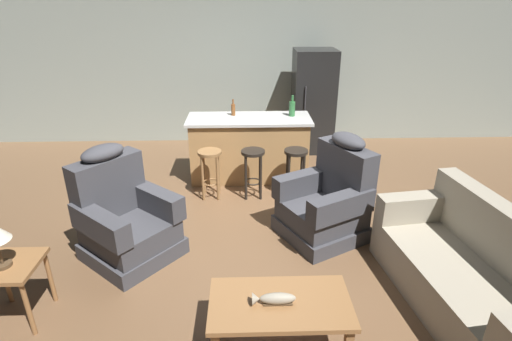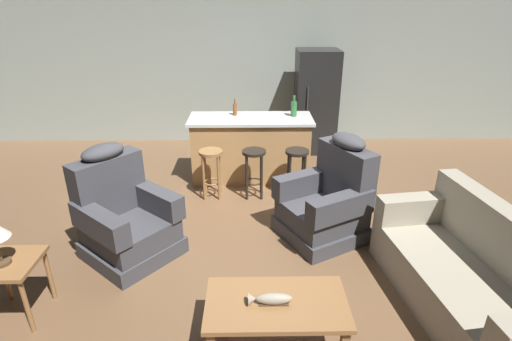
{
  "view_description": "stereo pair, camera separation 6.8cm",
  "coord_description": "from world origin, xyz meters",
  "px_view_note": "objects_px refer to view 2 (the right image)",
  "views": [
    {
      "loc": [
        -0.07,
        -4.25,
        2.58
      ],
      "look_at": [
        0.06,
        -0.1,
        0.75
      ],
      "focal_mm": 28.0,
      "sensor_mm": 36.0,
      "label": 1
    },
    {
      "loc": [
        -0.01,
        -4.26,
        2.58
      ],
      "look_at": [
        0.06,
        -0.1,
        0.75
      ],
      "focal_mm": 28.0,
      "sensor_mm": 36.0,
      "label": 2
    }
  ],
  "objects_px": {
    "recliner_near_lamp": "(124,218)",
    "bar_stool_right": "(297,165)",
    "refrigerator": "(316,102)",
    "end_table": "(10,271)",
    "bottle_tall_green": "(235,109)",
    "coffee_table": "(276,307)",
    "bar_stool_middle": "(254,165)",
    "fish_figurine": "(270,299)",
    "couch": "(471,277)",
    "recliner_near_island": "(328,202)",
    "bar_stool_left": "(211,165)",
    "bottle_short_amber": "(294,108)",
    "kitchen_island": "(251,148)"
  },
  "relations": [
    {
      "from": "end_table",
      "to": "bottle_short_amber",
      "type": "height_order",
      "value": "bottle_short_amber"
    },
    {
      "from": "bar_stool_left",
      "to": "bottle_short_amber",
      "type": "relative_size",
      "value": 2.22
    },
    {
      "from": "couch",
      "to": "bar_stool_left",
      "type": "height_order",
      "value": "couch"
    },
    {
      "from": "fish_figurine",
      "to": "bottle_tall_green",
      "type": "relative_size",
      "value": 1.41
    },
    {
      "from": "couch",
      "to": "recliner_near_island",
      "type": "distance_m",
      "value": 1.61
    },
    {
      "from": "bar_stool_left",
      "to": "couch",
      "type": "bearing_deg",
      "value": -42.33
    },
    {
      "from": "recliner_near_lamp",
      "to": "bar_stool_right",
      "type": "distance_m",
      "value": 2.36
    },
    {
      "from": "coffee_table",
      "to": "fish_figurine",
      "type": "distance_m",
      "value": 0.11
    },
    {
      "from": "coffee_table",
      "to": "bottle_tall_green",
      "type": "xyz_separation_m",
      "value": [
        -0.42,
        3.34,
        0.68
      ]
    },
    {
      "from": "couch",
      "to": "bar_stool_middle",
      "type": "distance_m",
      "value": 2.9
    },
    {
      "from": "recliner_near_lamp",
      "to": "kitchen_island",
      "type": "xyz_separation_m",
      "value": [
        1.34,
        1.93,
        0.06
      ]
    },
    {
      "from": "recliner_near_lamp",
      "to": "bar_stool_middle",
      "type": "distance_m",
      "value": 1.9
    },
    {
      "from": "coffee_table",
      "to": "recliner_near_island",
      "type": "distance_m",
      "value": 1.74
    },
    {
      "from": "recliner_near_lamp",
      "to": "refrigerator",
      "type": "distance_m",
      "value": 4.02
    },
    {
      "from": "recliner_near_island",
      "to": "bar_stool_left",
      "type": "bearing_deg",
      "value": -62.84
    },
    {
      "from": "fish_figurine",
      "to": "couch",
      "type": "xyz_separation_m",
      "value": [
        1.77,
        0.38,
        -0.12
      ]
    },
    {
      "from": "recliner_near_lamp",
      "to": "bottle_tall_green",
      "type": "distance_m",
      "value": 2.43
    },
    {
      "from": "kitchen_island",
      "to": "bottle_short_amber",
      "type": "xyz_separation_m",
      "value": [
        0.63,
        0.07,
        0.59
      ]
    },
    {
      "from": "couch",
      "to": "recliner_near_lamp",
      "type": "bearing_deg",
      "value": -23.35
    },
    {
      "from": "recliner_near_island",
      "to": "bar_stool_middle",
      "type": "height_order",
      "value": "recliner_near_island"
    },
    {
      "from": "recliner_near_island",
      "to": "bottle_short_amber",
      "type": "height_order",
      "value": "bottle_short_amber"
    },
    {
      "from": "recliner_near_island",
      "to": "end_table",
      "type": "height_order",
      "value": "recliner_near_island"
    },
    {
      "from": "coffee_table",
      "to": "couch",
      "type": "xyz_separation_m",
      "value": [
        1.71,
        0.36,
        -0.02
      ]
    },
    {
      "from": "recliner_near_island",
      "to": "bar_stool_left",
      "type": "height_order",
      "value": "recliner_near_island"
    },
    {
      "from": "coffee_table",
      "to": "bar_stool_right",
      "type": "distance_m",
      "value": 2.62
    },
    {
      "from": "kitchen_island",
      "to": "bar_stool_middle",
      "type": "relative_size",
      "value": 2.65
    },
    {
      "from": "bottle_tall_green",
      "to": "recliner_near_lamp",
      "type": "bearing_deg",
      "value": -118.31
    },
    {
      "from": "recliner_near_lamp",
      "to": "bar_stool_right",
      "type": "height_order",
      "value": "recliner_near_lamp"
    },
    {
      "from": "refrigerator",
      "to": "end_table",
      "type": "bearing_deg",
      "value": -127.97
    },
    {
      "from": "fish_figurine",
      "to": "couch",
      "type": "height_order",
      "value": "couch"
    },
    {
      "from": "bar_stool_left",
      "to": "recliner_near_island",
      "type": "bearing_deg",
      "value": -34.81
    },
    {
      "from": "end_table",
      "to": "bottle_tall_green",
      "type": "xyz_separation_m",
      "value": [
        1.8,
        2.99,
        0.58
      ]
    },
    {
      "from": "bar_stool_middle",
      "to": "bottle_short_amber",
      "type": "relative_size",
      "value": 2.22
    },
    {
      "from": "bottle_short_amber",
      "to": "end_table",
      "type": "bearing_deg",
      "value": -132.29
    },
    {
      "from": "kitchen_island",
      "to": "refrigerator",
      "type": "distance_m",
      "value": 1.7
    },
    {
      "from": "bar_stool_right",
      "to": "coffee_table",
      "type": "bearing_deg",
      "value": -99.53
    },
    {
      "from": "fish_figurine",
      "to": "bottle_tall_green",
      "type": "distance_m",
      "value": 3.43
    },
    {
      "from": "bottle_short_amber",
      "to": "bottle_tall_green",
      "type": "bearing_deg",
      "value": 176.17
    },
    {
      "from": "bar_stool_right",
      "to": "bar_stool_left",
      "type": "bearing_deg",
      "value": 180.0
    },
    {
      "from": "bottle_tall_green",
      "to": "coffee_table",
      "type": "bearing_deg",
      "value": -82.87
    },
    {
      "from": "coffee_table",
      "to": "couch",
      "type": "bearing_deg",
      "value": 11.93
    },
    {
      "from": "recliner_near_lamp",
      "to": "bottle_tall_green",
      "type": "relative_size",
      "value": 4.98
    },
    {
      "from": "refrigerator",
      "to": "bottle_tall_green",
      "type": "relative_size",
      "value": 7.31
    },
    {
      "from": "bar_stool_middle",
      "to": "refrigerator",
      "type": "distance_m",
      "value": 2.17
    },
    {
      "from": "coffee_table",
      "to": "recliner_near_lamp",
      "type": "distance_m",
      "value": 1.99
    },
    {
      "from": "bar_stool_right",
      "to": "bottle_short_amber",
      "type": "height_order",
      "value": "bottle_short_amber"
    },
    {
      "from": "coffee_table",
      "to": "bar_stool_left",
      "type": "height_order",
      "value": "bar_stool_left"
    },
    {
      "from": "couch",
      "to": "bottle_short_amber",
      "type": "distance_m",
      "value": 3.27
    },
    {
      "from": "bar_stool_right",
      "to": "recliner_near_lamp",
      "type": "bearing_deg",
      "value": -146.41
    },
    {
      "from": "bar_stool_middle",
      "to": "recliner_near_lamp",
      "type": "bearing_deg",
      "value": -136.71
    }
  ]
}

